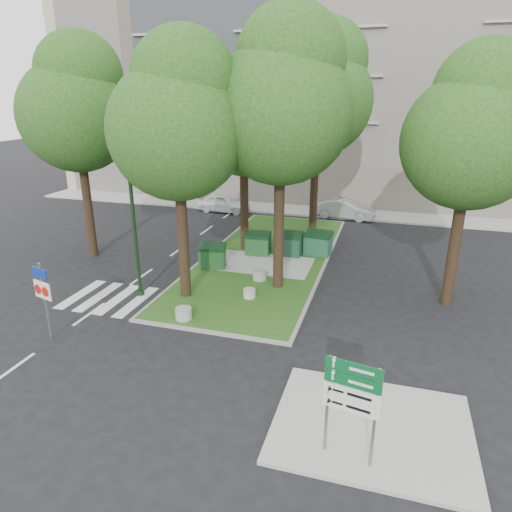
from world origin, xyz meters
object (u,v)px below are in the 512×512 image
at_px(tree_median_mid, 246,118).
at_px(bollard_right, 249,293).
at_px(tree_median_near_left, 179,118).
at_px(directional_sign, 352,396).
at_px(dumpster_d, 318,243).
at_px(traffic_sign_pole, 44,291).
at_px(tree_street_right, 475,128).
at_px(bollard_left, 184,313).
at_px(tree_street_left, 77,104).
at_px(bollard_mid, 260,275).
at_px(litter_bin, 324,239).
at_px(car_silver, 345,209).
at_px(tree_median_far, 320,90).
at_px(dumpster_c, 289,244).
at_px(street_lamp, 133,210).
at_px(dumpster_b, 258,244).
at_px(car_white, 224,203).
at_px(dumpster_a, 212,256).
at_px(tree_median_near_right, 284,98).

relative_size(tree_median_mid, bollard_right, 19.57).
height_order(tree_median_near_left, directional_sign, tree_median_near_left).
bearing_deg(dumpster_d, traffic_sign_pole, -116.12).
xyz_separation_m(tree_street_right, bollard_left, (-9.76, -4.56, -6.64)).
relative_size(tree_street_left, bollard_mid, 17.38).
xyz_separation_m(bollard_right, litter_bin, (1.93, 7.88, 0.16)).
bearing_deg(tree_street_left, bollard_left, -35.69).
bearing_deg(litter_bin, car_silver, 86.17).
distance_m(tree_median_far, traffic_sign_pole, 16.96).
bearing_deg(directional_sign, bollard_mid, 127.87).
bearing_deg(directional_sign, litter_bin, 111.43).
bearing_deg(dumpster_c, street_lamp, -125.22).
xyz_separation_m(tree_median_mid, litter_bin, (3.98, 1.86, -6.52)).
distance_m(tree_street_left, bollard_right, 12.43).
height_order(bollard_right, bollard_mid, bollard_mid).
distance_m(dumpster_b, bollard_left, 7.86).
height_order(bollard_left, car_white, car_white).
bearing_deg(directional_sign, car_white, 128.19).
height_order(dumpster_a, car_silver, car_silver).
bearing_deg(tree_median_far, dumpster_b, -121.86).
height_order(tree_median_mid, litter_bin, tree_median_mid).
bearing_deg(bollard_right, street_lamp, -169.55).
bearing_deg(car_white, tree_median_near_right, -146.70).
xyz_separation_m(tree_street_right, bollard_right, (-7.95, -2.02, -6.68)).
bearing_deg(car_white, tree_median_near_left, -162.70).
relative_size(tree_median_far, bollard_right, 23.36).
bearing_deg(bollard_right, car_silver, 80.64).
bearing_deg(bollard_mid, bollard_left, -110.58).
xyz_separation_m(tree_median_near_right, dumpster_c, (-0.52, 4.12, -7.27)).
height_order(street_lamp, directional_sign, street_lamp).
bearing_deg(dumpster_c, car_silver, 80.15).
xyz_separation_m(tree_median_near_left, dumpster_a, (-0.22, 3.29, -6.63)).
xyz_separation_m(tree_median_near_right, dumpster_b, (-2.12, 3.77, -7.29)).
xyz_separation_m(dumpster_c, bollard_left, (-2.24, -8.18, -0.38)).
height_order(dumpster_d, directional_sign, directional_sign).
bearing_deg(bollard_mid, tree_street_right, 0.42).
relative_size(tree_street_right, street_lamp, 1.69).
relative_size(bollard_mid, street_lamp, 0.11).
bearing_deg(litter_bin, street_lamp, -126.95).
distance_m(bollard_left, litter_bin, 11.07).
height_order(bollard_left, street_lamp, street_lamp).
bearing_deg(bollard_left, dumpster_b, 85.33).
height_order(tree_median_mid, dumpster_d, tree_median_mid).
height_order(tree_median_near_right, dumpster_a, tree_median_near_right).
bearing_deg(car_silver, bollard_left, 173.68).
xyz_separation_m(dumpster_a, litter_bin, (4.70, 5.07, -0.23)).
distance_m(dumpster_d, street_lamp, 10.02).
bearing_deg(dumpster_b, car_white, 117.89).
bearing_deg(tree_median_near_left, directional_sign, -44.70).
distance_m(tree_street_right, dumpster_b, 11.55).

